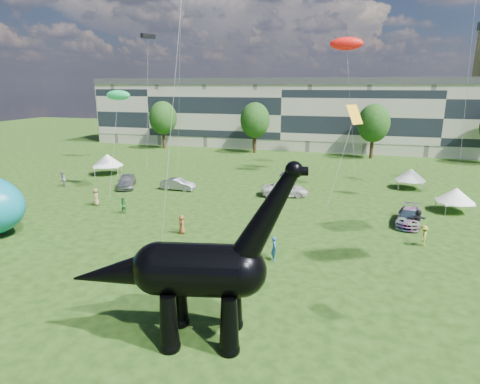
# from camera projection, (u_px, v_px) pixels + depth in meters

# --- Properties ---
(ground) EXTENTS (220.00, 220.00, 0.00)m
(ground) POSITION_uv_depth(u_px,v_px,m) (220.00, 331.00, 19.94)
(ground) COLOR #16330C
(ground) RESTS_ON ground
(terrace_row) EXTENTS (78.00, 11.00, 12.00)m
(terrace_row) POSITION_uv_depth(u_px,v_px,m) (286.00, 116.00, 78.00)
(terrace_row) COLOR beige
(terrace_row) RESTS_ON ground
(tree_far_left) EXTENTS (5.20, 5.20, 9.44)m
(tree_far_left) POSITION_uv_depth(u_px,v_px,m) (163.00, 115.00, 75.65)
(tree_far_left) COLOR #382314
(tree_far_left) RESTS_ON ground
(tree_mid_left) EXTENTS (5.20, 5.20, 9.44)m
(tree_mid_left) POSITION_uv_depth(u_px,v_px,m) (255.00, 117.00, 70.69)
(tree_mid_left) COLOR #382314
(tree_mid_left) RESTS_ON ground
(tree_mid_right) EXTENTS (5.20, 5.20, 9.44)m
(tree_mid_right) POSITION_uv_depth(u_px,v_px,m) (374.00, 120.00, 65.18)
(tree_mid_right) COLOR #382314
(tree_mid_right) RESTS_ON ground
(dinosaur_sculpture) EXTENTS (11.14, 4.11, 9.08)m
(dinosaur_sculpture) POSITION_uv_depth(u_px,v_px,m) (191.00, 272.00, 18.58)
(dinosaur_sculpture) COLOR black
(dinosaur_sculpture) RESTS_ON ground
(car_silver) EXTENTS (3.67, 5.08, 1.61)m
(car_silver) POSITION_uv_depth(u_px,v_px,m) (126.00, 181.00, 47.58)
(car_silver) COLOR #A6A6AB
(car_silver) RESTS_ON ground
(car_grey) EXTENTS (4.04, 1.42, 1.33)m
(car_grey) POSITION_uv_depth(u_px,v_px,m) (178.00, 184.00, 46.53)
(car_grey) COLOR gray
(car_grey) RESTS_ON ground
(car_white) EXTENTS (5.46, 3.44, 1.41)m
(car_white) POSITION_uv_depth(u_px,v_px,m) (285.00, 190.00, 43.95)
(car_white) COLOR silver
(car_white) RESTS_ON ground
(car_dark) EXTENTS (2.69, 5.07, 1.40)m
(car_dark) POSITION_uv_depth(u_px,v_px,m) (409.00, 217.00, 34.96)
(car_dark) COLOR #595960
(car_dark) RESTS_ON ground
(gazebo_near) EXTENTS (4.04, 4.04, 2.41)m
(gazebo_near) POSITION_uv_depth(u_px,v_px,m) (456.00, 195.00, 38.15)
(gazebo_near) COLOR white
(gazebo_near) RESTS_ON ground
(gazebo_far) EXTENTS (3.69, 3.69, 2.40)m
(gazebo_far) POSITION_uv_depth(u_px,v_px,m) (411.00, 175.00, 46.81)
(gazebo_far) COLOR silver
(gazebo_far) RESTS_ON ground
(gazebo_left) EXTENTS (5.34, 5.34, 2.82)m
(gazebo_left) POSITION_uv_depth(u_px,v_px,m) (107.00, 160.00, 54.25)
(gazebo_left) COLOR white
(gazebo_left) RESTS_ON ground
(visitors) EXTENTS (49.72, 46.98, 1.87)m
(visitors) POSITION_uv_depth(u_px,v_px,m) (247.00, 220.00, 33.70)
(visitors) COLOR #30786F
(visitors) RESTS_ON ground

